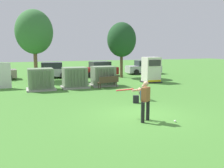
# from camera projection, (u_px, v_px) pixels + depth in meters

# --- Properties ---
(ground_plane) EXTENTS (96.00, 96.00, 0.00)m
(ground_plane) POSITION_uv_depth(u_px,v_px,m) (140.00, 116.00, 11.23)
(ground_plane) COLOR #478433
(transformer_west) EXTENTS (2.10, 1.70, 1.62)m
(transformer_west) POSITION_uv_depth(u_px,v_px,m) (41.00, 80.00, 17.95)
(transformer_west) COLOR #9E9B93
(transformer_west) RESTS_ON ground
(transformer_mid_west) EXTENTS (2.10, 1.70, 1.62)m
(transformer_mid_west) POSITION_uv_depth(u_px,v_px,m) (75.00, 78.00, 18.94)
(transformer_mid_west) COLOR #9E9B93
(transformer_mid_west) RESTS_ON ground
(transformer_mid_east) EXTENTS (2.10, 1.70, 1.62)m
(transformer_mid_east) POSITION_uv_depth(u_px,v_px,m) (103.00, 76.00, 19.97)
(transformer_mid_east) COLOR #9E9B93
(transformer_mid_east) RESTS_ON ground
(generator_enclosure) EXTENTS (1.60, 1.40, 2.30)m
(generator_enclosure) POSITION_uv_depth(u_px,v_px,m) (151.00, 70.00, 21.93)
(generator_enclosure) COLOR #262626
(generator_enclosure) RESTS_ON ground
(park_bench) EXTENTS (1.84, 0.82, 0.92)m
(park_bench) POSITION_uv_depth(u_px,v_px,m) (108.00, 81.00, 18.93)
(park_bench) COLOR #4C3828
(park_bench) RESTS_ON ground
(batter) EXTENTS (1.16, 1.44, 1.74)m
(batter) POSITION_uv_depth(u_px,v_px,m) (144.00, 99.00, 10.24)
(batter) COLOR black
(batter) RESTS_ON ground
(sports_ball) EXTENTS (0.09, 0.09, 0.09)m
(sports_ball) POSITION_uv_depth(u_px,v_px,m) (175.00, 121.00, 10.22)
(sports_ball) COLOR white
(sports_ball) RESTS_ON ground
(seated_spectator) EXTENTS (0.67, 0.79, 0.96)m
(seated_spectator) POSITION_uv_depth(u_px,v_px,m) (143.00, 94.00, 14.58)
(seated_spectator) COLOR #384C75
(seated_spectator) RESTS_ON ground
(backpack) EXTENTS (0.37, 0.34, 0.44)m
(backpack) POSITION_uv_depth(u_px,v_px,m) (136.00, 99.00, 13.76)
(backpack) COLOR black
(backpack) RESTS_ON ground
(tree_left) EXTENTS (3.52, 3.52, 6.72)m
(tree_left) POSITION_uv_depth(u_px,v_px,m) (34.00, 32.00, 22.88)
(tree_left) COLOR brown
(tree_left) RESTS_ON ground
(tree_center_left) EXTENTS (3.02, 3.02, 5.76)m
(tree_center_left) POSITION_uv_depth(u_px,v_px,m) (122.00, 40.00, 25.13)
(tree_center_left) COLOR brown
(tree_center_left) RESTS_ON ground
(parked_car_left_of_center) EXTENTS (4.38, 2.32, 1.62)m
(parked_car_left_of_center) POSITION_uv_depth(u_px,v_px,m) (51.00, 71.00, 25.46)
(parked_car_left_of_center) COLOR #B2B2B7
(parked_car_left_of_center) RESTS_ON ground
(parked_car_right_of_center) EXTENTS (4.37, 2.28, 1.62)m
(parked_car_right_of_center) POSITION_uv_depth(u_px,v_px,m) (99.00, 69.00, 26.86)
(parked_car_right_of_center) COLOR maroon
(parked_car_right_of_center) RESTS_ON ground
(parked_car_rightmost) EXTENTS (4.28, 2.07, 1.62)m
(parked_car_rightmost) POSITION_uv_depth(u_px,v_px,m) (144.00, 68.00, 29.34)
(parked_car_rightmost) COLOR #B2B2B7
(parked_car_rightmost) RESTS_ON ground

